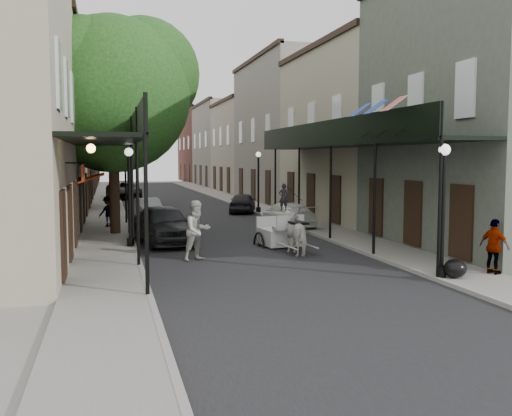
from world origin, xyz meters
TOP-DOWN VIEW (x-y plane):
  - ground at (0.00, 0.00)m, footprint 140.00×140.00m
  - road at (0.00, 20.00)m, footprint 8.00×90.00m
  - sidewalk_left at (-5.00, 20.00)m, footprint 2.20×90.00m
  - sidewalk_right at (5.00, 20.00)m, footprint 2.20×90.00m
  - building_row_left at (-8.60, 30.00)m, footprint 5.00×80.00m
  - building_row_right at (8.60, 30.00)m, footprint 5.00×80.00m
  - gallery_left at (-4.79, 6.98)m, footprint 2.20×18.05m
  - gallery_right at (4.79, 6.98)m, footprint 2.20×18.05m
  - tree_near at (-4.20, 10.18)m, footprint 7.31×6.80m
  - tree_far at (-4.25, 24.18)m, footprint 6.45×6.00m
  - lamppost_right_near at (4.10, -2.00)m, footprint 0.32×0.32m
  - lamppost_left at (-4.10, 6.00)m, footprint 0.32×0.32m
  - lamppost_right_far at (4.10, 18.00)m, footprint 0.32×0.32m
  - horse at (1.72, 3.27)m, footprint 0.97×1.83m
  - carriage at (1.50, 5.58)m, footprint 1.66×2.30m
  - pedestrian_walking at (-2.00, 3.00)m, footprint 1.21×1.10m
  - pedestrian_sidewalk_left at (-4.91, 12.57)m, footprint 1.10×0.98m
  - pedestrian_sidewalk_right at (5.80, -2.00)m, footprint 0.67×1.01m
  - car_left_near at (-2.73, 7.05)m, footprint 2.46×4.84m
  - car_left_mid at (-2.71, 16.60)m, footprint 1.74×3.71m
  - car_left_far at (-3.60, 33.46)m, footprint 3.05×5.71m
  - car_right_near at (3.60, 10.79)m, footprint 2.23×4.52m
  - car_right_far at (3.32, 19.00)m, footprint 2.56×4.04m
  - trash_bags at (4.52, -2.03)m, footprint 0.89×1.04m

SIDE VIEW (x-z plane):
  - ground at x=0.00m, z-range 0.00..0.00m
  - road at x=0.00m, z-range 0.00..0.01m
  - sidewalk_left at x=-5.00m, z-range 0.00..0.12m
  - sidewalk_right at x=5.00m, z-range 0.00..0.12m
  - trash_bags at x=4.52m, z-range 0.10..0.63m
  - car_left_mid at x=-2.71m, z-range 0.00..1.18m
  - car_right_near at x=3.60m, z-range 0.00..1.26m
  - car_right_far at x=3.32m, z-range 0.00..1.28m
  - horse at x=1.72m, z-range 0.00..1.49m
  - car_left_far at x=-3.60m, z-range 0.00..1.53m
  - car_left_near at x=-2.73m, z-range 0.00..1.58m
  - pedestrian_sidewalk_left at x=-4.91m, z-range 0.12..1.60m
  - pedestrian_sidewalk_right at x=5.80m, z-range 0.12..1.71m
  - carriage at x=1.50m, z-range -0.28..2.21m
  - pedestrian_walking at x=-2.00m, z-range 0.00..2.03m
  - lamppost_right_near at x=4.10m, z-range 0.19..3.90m
  - lamppost_left at x=-4.10m, z-range 0.19..3.90m
  - lamppost_right_far at x=4.10m, z-range 0.19..3.90m
  - gallery_left at x=-4.79m, z-range 1.61..6.49m
  - gallery_right at x=4.79m, z-range 1.61..6.49m
  - building_row_left at x=-8.60m, z-range 0.00..10.50m
  - building_row_right at x=8.60m, z-range 0.00..10.50m
  - tree_far at x=-4.25m, z-range 1.53..10.14m
  - tree_near at x=-4.20m, z-range 1.67..11.30m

